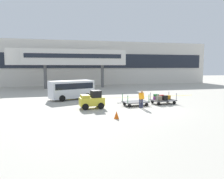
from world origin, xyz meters
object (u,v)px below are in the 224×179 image
(baggage_tug, at_px, (92,100))
(baggage_handler, at_px, (141,98))
(baggage_cart_lead, at_px, (135,102))
(shuttle_van, at_px, (72,88))
(safety_cone_near, at_px, (116,115))
(baggage_cart_middle, at_px, (162,99))

(baggage_tug, distance_m, baggage_handler, 4.33)
(baggage_cart_lead, bearing_deg, shuttle_van, 135.69)
(baggage_cart_lead, xyz_separation_m, shuttle_van, (-5.58, 5.44, 0.89))
(baggage_cart_lead, bearing_deg, baggage_handler, -85.03)
(baggage_tug, bearing_deg, safety_cone_near, -75.03)
(shuttle_van, bearing_deg, baggage_handler, -49.54)
(baggage_cart_lead, height_order, baggage_handler, baggage_handler)
(baggage_handler, relative_size, safety_cone_near, 2.84)
(baggage_cart_lead, bearing_deg, baggage_cart_middle, 5.93)
(baggage_cart_lead, relative_size, safety_cone_near, 5.55)
(baggage_cart_middle, bearing_deg, baggage_handler, -151.53)
(baggage_cart_middle, distance_m, baggage_handler, 3.21)
(baggage_tug, xyz_separation_m, shuttle_van, (-1.43, 5.81, 0.48))
(baggage_handler, bearing_deg, baggage_tug, 168.65)
(baggage_cart_lead, height_order, shuttle_van, shuttle_van)
(baggage_handler, xyz_separation_m, shuttle_van, (-5.68, 6.66, 0.37))
(baggage_tug, distance_m, safety_cone_near, 4.29)
(baggage_tug, bearing_deg, baggage_cart_lead, 5.05)
(safety_cone_near, bearing_deg, baggage_tug, 104.97)
(baggage_cart_lead, xyz_separation_m, baggage_cart_middle, (2.91, 0.30, 0.15))
(baggage_cart_middle, distance_m, safety_cone_near, 7.64)
(baggage_tug, distance_m, baggage_cart_middle, 7.09)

